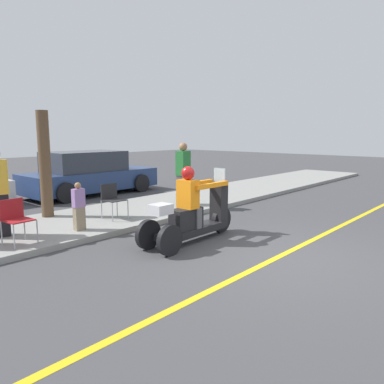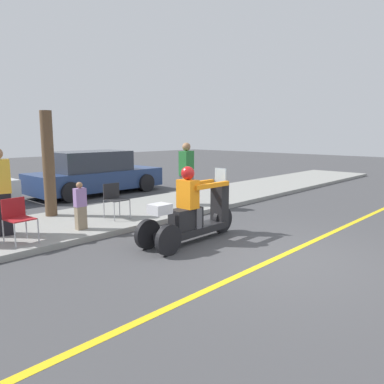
{
  "view_description": "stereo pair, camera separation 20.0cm",
  "coord_description": "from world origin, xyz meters",
  "px_view_note": "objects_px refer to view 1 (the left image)",
  "views": [
    {
      "loc": [
        -5.62,
        -3.04,
        2.14
      ],
      "look_at": [
        -0.26,
        1.75,
        1.0
      ],
      "focal_mm": 35.0,
      "sensor_mm": 36.0,
      "label": 1
    },
    {
      "loc": [
        -5.49,
        -3.18,
        2.14
      ],
      "look_at": [
        -0.26,
        1.75,
        1.0
      ],
      "focal_mm": 35.0,
      "sensor_mm": 36.0,
      "label": 2
    }
  ],
  "objects_px": {
    "motorcycle_trike": "(192,215)",
    "spectator_mid_group": "(79,207)",
    "parked_car_lot_left": "(89,174)",
    "spectator_end_of_line": "(183,175)",
    "folding_chair_curbside": "(16,217)",
    "tree_trunk": "(45,164)",
    "folding_chair_set_back": "(112,197)"
  },
  "relations": [
    {
      "from": "spectator_end_of_line",
      "to": "tree_trunk",
      "type": "bearing_deg",
      "value": 155.82
    },
    {
      "from": "spectator_mid_group",
      "to": "spectator_end_of_line",
      "type": "height_order",
      "value": "spectator_end_of_line"
    },
    {
      "from": "tree_trunk",
      "to": "folding_chair_set_back",
      "type": "bearing_deg",
      "value": -54.93
    },
    {
      "from": "motorcycle_trike",
      "to": "spectator_end_of_line",
      "type": "xyz_separation_m",
      "value": [
        2.22,
        2.32,
        0.42
      ]
    },
    {
      "from": "tree_trunk",
      "to": "motorcycle_trike",
      "type": "bearing_deg",
      "value": -74.47
    },
    {
      "from": "parked_car_lot_left",
      "to": "spectator_end_of_line",
      "type": "bearing_deg",
      "value": -85.7
    },
    {
      "from": "spectator_mid_group",
      "to": "folding_chair_curbside",
      "type": "relative_size",
      "value": 1.23
    },
    {
      "from": "spectator_mid_group",
      "to": "parked_car_lot_left",
      "type": "bearing_deg",
      "value": 54.76
    },
    {
      "from": "folding_chair_set_back",
      "to": "motorcycle_trike",
      "type": "bearing_deg",
      "value": -87.33
    },
    {
      "from": "motorcycle_trike",
      "to": "spectator_mid_group",
      "type": "bearing_deg",
      "value": 121.25
    },
    {
      "from": "spectator_mid_group",
      "to": "tree_trunk",
      "type": "bearing_deg",
      "value": 83.6
    },
    {
      "from": "spectator_end_of_line",
      "to": "folding_chair_set_back",
      "type": "relative_size",
      "value": 2.13
    },
    {
      "from": "folding_chair_curbside",
      "to": "parked_car_lot_left",
      "type": "relative_size",
      "value": 0.18
    },
    {
      "from": "motorcycle_trike",
      "to": "spectator_end_of_line",
      "type": "height_order",
      "value": "spectator_end_of_line"
    },
    {
      "from": "folding_chair_set_back",
      "to": "folding_chair_curbside",
      "type": "bearing_deg",
      "value": -170.94
    },
    {
      "from": "motorcycle_trike",
      "to": "folding_chair_curbside",
      "type": "height_order",
      "value": "motorcycle_trike"
    },
    {
      "from": "motorcycle_trike",
      "to": "parked_car_lot_left",
      "type": "xyz_separation_m",
      "value": [
        1.91,
        6.51,
        0.17
      ]
    },
    {
      "from": "parked_car_lot_left",
      "to": "folding_chair_set_back",
      "type": "bearing_deg",
      "value": -116.43
    },
    {
      "from": "parked_car_lot_left",
      "to": "tree_trunk",
      "type": "xyz_separation_m",
      "value": [
        -2.96,
        -2.73,
        0.68
      ]
    },
    {
      "from": "tree_trunk",
      "to": "parked_car_lot_left",
      "type": "bearing_deg",
      "value": 42.7
    },
    {
      "from": "spectator_mid_group",
      "to": "folding_chair_curbside",
      "type": "bearing_deg",
      "value": 179.59
    },
    {
      "from": "spectator_mid_group",
      "to": "parked_car_lot_left",
      "type": "distance_m",
      "value": 5.46
    },
    {
      "from": "folding_chair_curbside",
      "to": "motorcycle_trike",
      "type": "bearing_deg",
      "value": -39.08
    },
    {
      "from": "folding_chair_set_back",
      "to": "tree_trunk",
      "type": "height_order",
      "value": "tree_trunk"
    },
    {
      "from": "folding_chair_set_back",
      "to": "parked_car_lot_left",
      "type": "xyz_separation_m",
      "value": [
        2.02,
        4.06,
        0.09
      ]
    },
    {
      "from": "spectator_end_of_line",
      "to": "tree_trunk",
      "type": "distance_m",
      "value": 3.61
    },
    {
      "from": "spectator_mid_group",
      "to": "spectator_end_of_line",
      "type": "xyz_separation_m",
      "value": [
        3.47,
        0.26,
        0.36
      ]
    },
    {
      "from": "folding_chair_set_back",
      "to": "parked_car_lot_left",
      "type": "bearing_deg",
      "value": 63.57
    },
    {
      "from": "motorcycle_trike",
      "to": "spectator_mid_group",
      "type": "distance_m",
      "value": 2.4
    },
    {
      "from": "spectator_mid_group",
      "to": "spectator_end_of_line",
      "type": "bearing_deg",
      "value": 4.32
    },
    {
      "from": "spectator_end_of_line",
      "to": "motorcycle_trike",
      "type": "bearing_deg",
      "value": -133.82
    },
    {
      "from": "parked_car_lot_left",
      "to": "tree_trunk",
      "type": "bearing_deg",
      "value": -137.3
    }
  ]
}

